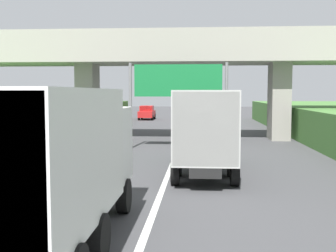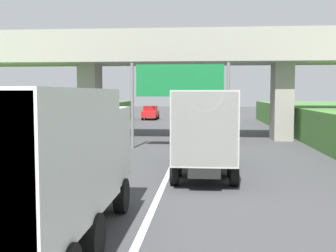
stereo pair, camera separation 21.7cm
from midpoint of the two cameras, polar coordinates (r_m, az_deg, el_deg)
lane_centre_stripe at (r=24.75m, az=1.76°, el=-3.24°), size 0.20×87.79×0.01m
overpass_bridge at (r=30.58m, az=2.42°, el=8.99°), size 40.00×4.80×7.62m
overhead_highway_sign at (r=25.07m, az=1.85°, el=5.46°), size 5.88×0.18×5.12m
truck_green at (r=17.43m, az=5.31°, el=-0.16°), size 2.44×7.30×3.44m
truck_white at (r=9.32m, az=-14.99°, el=-4.41°), size 2.44×7.30×3.44m
car_red at (r=52.38m, az=-2.26°, el=1.81°), size 1.86×4.10×1.72m
construction_barrel_2 at (r=20.71m, az=-18.12°, el=-3.73°), size 0.57×0.57×0.90m
construction_barrel_3 at (r=25.62m, az=-13.18°, el=-2.07°), size 0.57×0.57×0.90m
construction_barrel_4 at (r=30.71m, az=-10.11°, el=-0.94°), size 0.57×0.57×0.90m
construction_barrel_5 at (r=35.85m, az=-7.80°, el=-0.13°), size 0.57×0.57×0.90m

